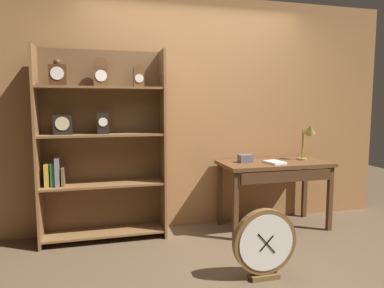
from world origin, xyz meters
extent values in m
plane|color=brown|center=(0.00, 0.00, 0.00)|extent=(10.00, 10.00, 0.00)
cube|color=#9E6B3D|center=(0.00, 1.35, 1.30)|extent=(4.80, 0.05, 2.60)
cube|color=brown|center=(-1.64, 1.09, 0.98)|extent=(0.02, 0.31, 1.95)
cube|color=brown|center=(-0.42, 1.09, 0.98)|extent=(0.03, 0.31, 1.95)
cube|color=brown|center=(-1.03, 1.25, 0.98)|extent=(1.25, 0.01, 1.95)
cube|color=brown|center=(-1.03, 1.09, 0.08)|extent=(1.20, 0.30, 0.02)
cube|color=brown|center=(-1.03, 1.09, 0.59)|extent=(1.20, 0.30, 0.02)
cube|color=brown|center=(-1.03, 1.09, 1.09)|extent=(1.20, 0.30, 0.02)
cube|color=brown|center=(-1.03, 1.09, 1.56)|extent=(1.20, 0.30, 0.02)
cube|color=#472816|center=(-1.43, 1.07, 1.67)|extent=(0.16, 0.07, 0.20)
sphere|color=#472816|center=(-1.43, 1.07, 1.79)|extent=(0.07, 0.07, 0.07)
cylinder|color=silver|center=(-1.43, 1.03, 1.69)|extent=(0.12, 0.01, 0.12)
cube|color=black|center=(-1.40, 1.09, 1.20)|extent=(0.17, 0.09, 0.19)
cylinder|color=#C6B78C|center=(-1.40, 1.05, 1.21)|extent=(0.13, 0.01, 0.13)
cube|color=brown|center=(-1.03, 1.12, 1.66)|extent=(0.15, 0.08, 0.18)
cylinder|color=brown|center=(-1.03, 1.12, 1.79)|extent=(0.15, 0.08, 0.15)
cylinder|color=white|center=(-1.03, 1.07, 1.68)|extent=(0.11, 0.01, 0.11)
cube|color=black|center=(-1.02, 1.08, 1.21)|extent=(0.11, 0.08, 0.21)
cylinder|color=silver|center=(-1.02, 1.03, 1.22)|extent=(0.09, 0.01, 0.09)
cube|color=brown|center=(-0.66, 1.09, 1.64)|extent=(0.11, 0.09, 0.15)
cylinder|color=brown|center=(-0.66, 1.09, 1.74)|extent=(0.11, 0.09, 0.11)
cylinder|color=silver|center=(-0.66, 1.04, 1.66)|extent=(0.08, 0.01, 0.08)
cube|color=#B78C2D|center=(-1.57, 1.08, 0.71)|extent=(0.04, 0.12, 0.22)
cube|color=#236638|center=(-1.51, 1.09, 0.71)|extent=(0.04, 0.12, 0.23)
cube|color=slate|center=(-1.47, 1.09, 0.74)|extent=(0.04, 0.15, 0.28)
cube|color=brown|center=(-1.42, 1.09, 0.69)|extent=(0.03, 0.13, 0.18)
cube|color=brown|center=(0.83, 1.00, 0.74)|extent=(1.22, 0.60, 0.04)
cube|color=#50321B|center=(0.27, 0.75, 0.36)|extent=(0.05, 0.05, 0.72)
cube|color=#50321B|center=(1.39, 0.75, 0.36)|extent=(0.05, 0.05, 0.72)
cube|color=#50321B|center=(0.27, 1.24, 0.36)|extent=(0.05, 0.05, 0.72)
cube|color=#50321B|center=(1.39, 1.24, 0.36)|extent=(0.05, 0.05, 0.72)
cube|color=#472C18|center=(0.83, 0.72, 0.65)|extent=(1.03, 0.03, 0.12)
cylinder|color=olive|center=(1.22, 1.05, 0.77)|extent=(0.12, 0.12, 0.02)
cylinder|color=olive|center=(1.22, 1.05, 0.95)|extent=(0.02, 0.02, 0.34)
cone|color=olive|center=(1.28, 1.00, 1.12)|extent=(0.17, 0.20, 0.16)
cube|color=#595960|center=(0.50, 1.04, 0.80)|extent=(0.15, 0.11, 0.09)
cube|color=silver|center=(0.78, 0.89, 0.77)|extent=(0.20, 0.24, 0.02)
cube|color=brown|center=(0.19, -0.06, 0.02)|extent=(0.24, 0.11, 0.04)
cylinder|color=brown|center=(0.19, -0.06, 0.31)|extent=(0.53, 0.06, 0.53)
cylinder|color=silver|center=(0.19, -0.10, 0.31)|extent=(0.46, 0.01, 0.46)
cube|color=black|center=(0.19, -0.10, 0.31)|extent=(0.12, 0.01, 0.12)
cube|color=black|center=(0.19, -0.10, 0.31)|extent=(0.15, 0.01, 0.17)
camera|label=1|loc=(-1.04, -2.49, 1.38)|focal=32.46mm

